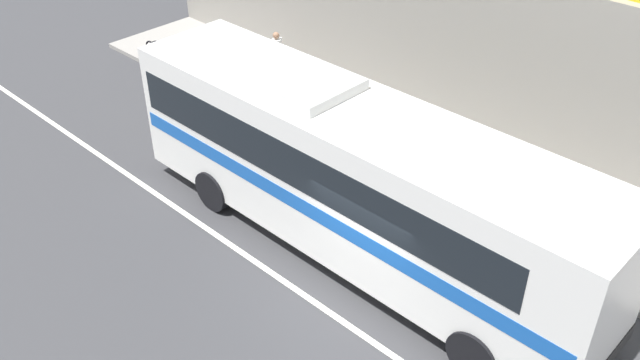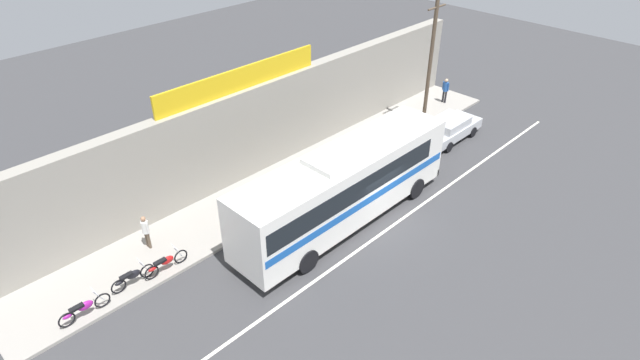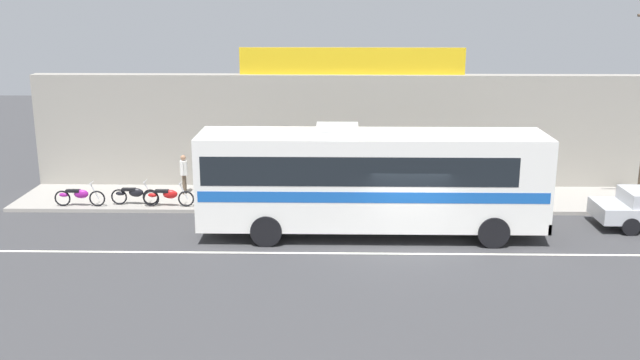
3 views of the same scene
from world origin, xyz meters
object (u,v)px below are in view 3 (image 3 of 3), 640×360
at_px(motorcycle_green, 168,196).
at_px(pedestrian_near_shop, 184,171).
at_px(intercity_bus, 369,177).
at_px(motorcycle_blue, 79,196).
at_px(motorcycle_black, 134,194).

bearing_deg(motorcycle_green, pedestrian_near_shop, 81.64).
xyz_separation_m(intercity_bus, motorcycle_green, (-7.53, 2.76, -1.50)).
bearing_deg(motorcycle_blue, pedestrian_near_shop, 27.01).
distance_m(intercity_bus, pedestrian_near_shop, 8.65).
relative_size(intercity_bus, motorcycle_green, 5.93).
bearing_deg(motorcycle_black, pedestrian_near_shop, 45.13).
relative_size(motorcycle_green, motorcycle_blue, 1.00).
height_order(motorcycle_black, motorcycle_blue, same).
relative_size(motorcycle_green, pedestrian_near_shop, 1.22).
distance_m(motorcycle_green, pedestrian_near_shop, 1.93).
bearing_deg(pedestrian_near_shop, motorcycle_green, -98.36).
relative_size(motorcycle_black, motorcycle_blue, 0.94).
xyz_separation_m(motorcycle_black, pedestrian_near_shop, (1.63, 1.63, 0.50)).
relative_size(motorcycle_black, pedestrian_near_shop, 1.15).
height_order(intercity_bus, pedestrian_near_shop, intercity_bus).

